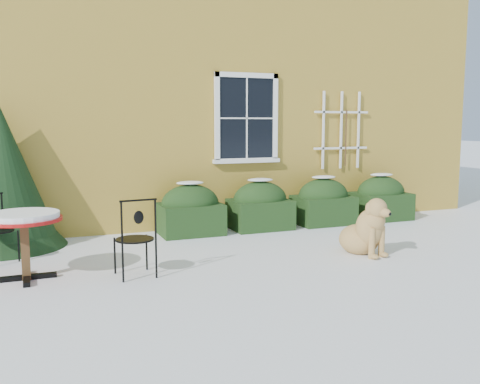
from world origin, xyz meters
name	(u,v)px	position (x,y,z in m)	size (l,w,h in m)	color
ground	(268,270)	(0.00, 0.00, 0.00)	(80.00, 80.00, 0.00)	white
house	(149,68)	(0.00, 7.00, 3.22)	(12.40, 8.40, 6.40)	gold
hedge_row	(292,204)	(1.65, 2.55, 0.40)	(4.95, 0.80, 0.91)	black
evergreen_shrub	(1,188)	(-3.23, 2.67, 0.91)	(1.86, 1.86, 2.26)	black
bistro_table	(24,224)	(-2.91, 0.69, 0.69)	(0.89, 0.89, 0.83)	black
patio_chair_near	(136,237)	(-1.65, 0.33, 0.50)	(0.48, 0.47, 0.99)	black
dog	(366,231)	(1.64, 0.22, 0.35)	(0.67, 0.98, 0.87)	tan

